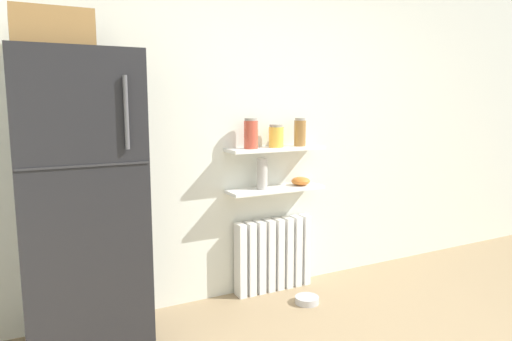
% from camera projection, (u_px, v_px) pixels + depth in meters
% --- Properties ---
extents(back_wall, '(7.04, 0.10, 2.60)m').
position_uv_depth(back_wall, '(257.00, 130.00, 3.70)').
color(back_wall, silver).
rests_on(back_wall, ground_plane).
extents(refrigerator, '(0.69, 0.67, 2.02)m').
position_uv_depth(refrigerator, '(79.00, 198.00, 2.79)').
color(refrigerator, black).
rests_on(refrigerator, ground_plane).
extents(radiator, '(0.65, 0.12, 0.59)m').
position_uv_depth(radiator, '(273.00, 255.00, 3.77)').
color(radiator, white).
rests_on(radiator, ground_plane).
extents(wall_shelf_lower, '(0.80, 0.22, 0.02)m').
position_uv_depth(wall_shelf_lower, '(276.00, 189.00, 3.66)').
color(wall_shelf_lower, white).
extents(wall_shelf_upper, '(0.80, 0.22, 0.02)m').
position_uv_depth(wall_shelf_upper, '(276.00, 149.00, 3.62)').
color(wall_shelf_upper, white).
extents(storage_jar_0, '(0.11, 0.11, 0.23)m').
position_uv_depth(storage_jar_0, '(251.00, 134.00, 3.50)').
color(storage_jar_0, '#C64C38').
rests_on(storage_jar_0, wall_shelf_upper).
extents(storage_jar_1, '(0.12, 0.12, 0.18)m').
position_uv_depth(storage_jar_1, '(276.00, 136.00, 3.60)').
color(storage_jar_1, yellow).
rests_on(storage_jar_1, wall_shelf_upper).
extents(storage_jar_2, '(0.09, 0.09, 0.22)m').
position_uv_depth(storage_jar_2, '(300.00, 132.00, 3.70)').
color(storage_jar_2, olive).
rests_on(storage_jar_2, wall_shelf_upper).
extents(vase, '(0.08, 0.08, 0.24)m').
position_uv_depth(vase, '(262.00, 174.00, 3.59)').
color(vase, '#B2ADA8').
rests_on(vase, wall_shelf_lower).
extents(shelf_bowl, '(0.15, 0.15, 0.07)m').
position_uv_depth(shelf_bowl, '(301.00, 181.00, 3.76)').
color(shelf_bowl, orange).
rests_on(shelf_bowl, wall_shelf_lower).
extents(pet_food_bowl, '(0.18, 0.18, 0.05)m').
position_uv_depth(pet_food_bowl, '(307.00, 300.00, 3.55)').
color(pet_food_bowl, '#B7B7BC').
rests_on(pet_food_bowl, ground_plane).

